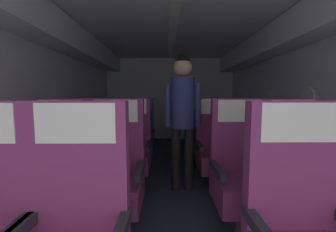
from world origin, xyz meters
The scene contains 15 objects.
ground centered at (0.00, 3.04, -0.01)m, with size 3.67×6.48×0.02m, color #2D3342.
fuselage_shell centered at (0.00, 3.30, 1.62)m, with size 3.55×6.13×2.23m.
seat_b_left_window centered at (-1.05, 2.18, 0.47)m, with size 0.52×0.50×1.14m.
seat_b_left_aisle centered at (-0.56, 2.18, 0.47)m, with size 0.52×0.50×1.14m.
seat_b_right_aisle centered at (1.05, 2.19, 0.47)m, with size 0.52×0.50×1.14m.
seat_b_right_window centered at (0.56, 2.18, 0.47)m, with size 0.52×0.50×1.14m.
seat_c_left_window centered at (-1.04, 3.05, 0.47)m, with size 0.52×0.50×1.14m.
seat_c_left_aisle centered at (-0.56, 3.07, 0.47)m, with size 0.52×0.50×1.14m.
seat_c_right_aisle centered at (1.04, 3.07, 0.47)m, with size 0.52×0.50×1.14m.
seat_c_right_window centered at (0.55, 3.05, 0.47)m, with size 0.52×0.50×1.14m.
seat_d_left_window centered at (-1.05, 3.94, 0.47)m, with size 0.52×0.50×1.14m.
seat_d_left_aisle centered at (-0.57, 3.95, 0.47)m, with size 0.52×0.50×1.14m.
seat_d_right_aisle centered at (1.05, 3.94, 0.47)m, with size 0.52×0.50×1.14m.
seat_d_right_window centered at (0.56, 3.94, 0.47)m, with size 0.52×0.50×1.14m.
flight_attendant centered at (0.09, 2.92, 1.02)m, with size 0.43×0.28×1.64m.
Camera 1 is at (-0.11, 0.40, 1.16)m, focal length 22.32 mm.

